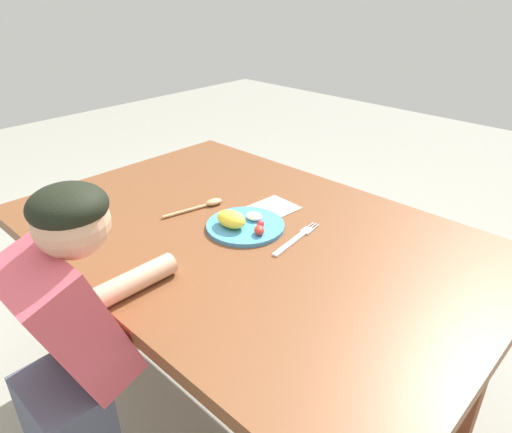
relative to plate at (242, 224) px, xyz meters
name	(u,v)px	position (x,y,z in m)	size (l,w,h in m)	color
ground_plane	(250,397)	(0.02, 0.00, -0.70)	(8.00, 8.00, 0.00)	gray
dining_table	(249,252)	(0.02, 0.00, -0.09)	(1.39, 0.93, 0.68)	brown
plate	(242,224)	(0.00, 0.00, 0.00)	(0.23, 0.23, 0.06)	#408DC2
fork	(296,239)	(0.15, 0.06, -0.01)	(0.05, 0.22, 0.01)	silver
spoon	(205,205)	(-0.18, 0.02, -0.01)	(0.07, 0.21, 0.02)	tan
person	(76,388)	(0.03, -0.56, -0.19)	(0.22, 0.39, 0.98)	#474C5E
napkin	(273,208)	(-0.02, 0.16, -0.01)	(0.12, 0.14, 0.00)	white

